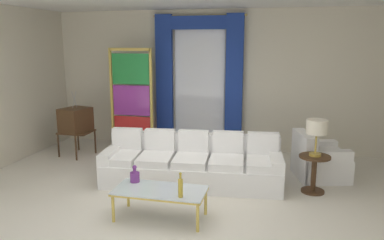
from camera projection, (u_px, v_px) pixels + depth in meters
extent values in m
plane|color=silver|center=(177.00, 201.00, 5.60)|extent=(16.00, 16.00, 0.00)
cube|color=beige|center=(214.00, 80.00, 8.21)|extent=(8.00, 0.12, 3.00)
cube|color=white|center=(200.00, 78.00, 8.20)|extent=(1.10, 0.02, 2.50)
cylinder|color=gold|center=(199.00, 16.00, 7.86)|extent=(2.00, 0.04, 0.04)
cube|color=navy|center=(164.00, 78.00, 8.28)|extent=(0.36, 0.12, 2.70)
cube|color=navy|center=(234.00, 79.00, 7.93)|extent=(0.36, 0.12, 2.70)
cube|color=navy|center=(199.00, 22.00, 7.86)|extent=(1.80, 0.10, 0.28)
cube|color=white|center=(191.00, 173.00, 6.22)|extent=(2.97, 1.18, 0.38)
cube|color=white|center=(194.00, 155.00, 6.53)|extent=(2.91, 0.48, 0.78)
cube|color=white|center=(276.00, 172.00, 6.02)|extent=(0.28, 0.87, 0.56)
cube|color=white|center=(112.00, 165.00, 6.38)|extent=(0.28, 0.87, 0.56)
cube|color=white|center=(263.00, 163.00, 5.96)|extent=(0.60, 0.79, 0.12)
cube|color=white|center=(263.00, 144.00, 6.23)|extent=(0.52, 0.19, 0.40)
cube|color=white|center=(227.00, 161.00, 6.04)|extent=(0.60, 0.79, 0.12)
cube|color=white|center=(228.00, 143.00, 6.30)|extent=(0.52, 0.19, 0.40)
cube|color=white|center=(191.00, 160.00, 6.12)|extent=(0.60, 0.79, 0.12)
cube|color=white|center=(194.00, 142.00, 6.38)|extent=(0.52, 0.19, 0.40)
cube|color=white|center=(156.00, 158.00, 6.19)|extent=(0.60, 0.79, 0.12)
cube|color=white|center=(160.00, 141.00, 6.46)|extent=(0.52, 0.19, 0.40)
cube|color=white|center=(122.00, 157.00, 6.27)|extent=(0.60, 0.79, 0.12)
cube|color=white|center=(128.00, 139.00, 6.54)|extent=(0.52, 0.19, 0.40)
cube|color=silver|center=(160.00, 190.00, 4.98)|extent=(1.21, 0.58, 0.02)
cube|color=gold|center=(166.00, 184.00, 5.24)|extent=(1.21, 0.04, 0.03)
cube|color=gold|center=(153.00, 199.00, 4.73)|extent=(1.21, 0.04, 0.03)
cube|color=gold|center=(119.00, 188.00, 5.11)|extent=(0.04, 0.58, 0.03)
cube|color=gold|center=(203.00, 196.00, 4.85)|extent=(0.04, 0.58, 0.03)
cylinder|color=gold|center=(128.00, 194.00, 5.38)|extent=(0.04, 0.04, 0.38)
cylinder|color=gold|center=(206.00, 201.00, 5.13)|extent=(0.04, 0.04, 0.38)
cylinder|color=gold|center=(113.00, 208.00, 4.91)|extent=(0.04, 0.04, 0.38)
cylinder|color=gold|center=(198.00, 218.00, 4.65)|extent=(0.04, 0.04, 0.38)
cylinder|color=#753384|center=(135.00, 177.00, 5.23)|extent=(0.13, 0.13, 0.14)
cylinder|color=#753384|center=(135.00, 171.00, 5.21)|extent=(0.05, 0.05, 0.05)
sphere|color=#753384|center=(135.00, 167.00, 5.20)|extent=(0.06, 0.06, 0.06)
cylinder|color=gold|center=(181.00, 188.00, 4.70)|extent=(0.06, 0.06, 0.23)
cylinder|color=gold|center=(180.00, 177.00, 4.67)|extent=(0.03, 0.03, 0.06)
sphere|color=gold|center=(180.00, 174.00, 4.66)|extent=(0.04, 0.04, 0.04)
cube|color=#472D19|center=(76.00, 132.00, 7.78)|extent=(0.62, 0.54, 0.03)
cylinder|color=#472D19|center=(58.00, 145.00, 7.69)|extent=(0.04, 0.04, 0.50)
cylinder|color=#472D19|center=(78.00, 139.00, 8.18)|extent=(0.04, 0.04, 0.50)
cylinder|color=#472D19|center=(76.00, 148.00, 7.48)|extent=(0.04, 0.04, 0.50)
cylinder|color=#472D19|center=(95.00, 142.00, 7.97)|extent=(0.04, 0.04, 0.50)
cube|color=#472D19|center=(76.00, 120.00, 7.73)|extent=(0.60, 0.66, 0.48)
cube|color=black|center=(67.00, 118.00, 7.83)|extent=(0.11, 0.38, 0.30)
cylinder|color=gold|center=(65.00, 127.00, 7.80)|extent=(0.02, 0.04, 0.04)
cylinder|color=gold|center=(71.00, 126.00, 7.94)|extent=(0.02, 0.04, 0.04)
cylinder|color=silver|center=(74.00, 99.00, 7.64)|extent=(0.04, 0.13, 0.34)
cylinder|color=silver|center=(74.00, 99.00, 7.64)|extent=(0.04, 0.13, 0.34)
cube|color=white|center=(321.00, 166.00, 6.54)|extent=(0.98, 0.98, 0.40)
cube|color=white|center=(322.00, 153.00, 6.49)|extent=(0.84, 0.84, 0.10)
cube|color=white|center=(304.00, 156.00, 6.49)|extent=(0.40, 0.82, 0.80)
cube|color=white|center=(315.00, 156.00, 6.83)|extent=(0.76, 0.37, 0.58)
cube|color=white|center=(329.00, 167.00, 6.21)|extent=(0.76, 0.37, 0.58)
cube|color=gold|center=(112.00, 100.00, 8.10)|extent=(0.05, 0.05, 2.20)
cube|color=gold|center=(151.00, 101.00, 7.90)|extent=(0.05, 0.05, 2.20)
cube|color=gold|center=(130.00, 49.00, 7.78)|extent=(0.90, 0.05, 0.06)
cube|color=gold|center=(133.00, 148.00, 8.21)|extent=(0.90, 0.05, 0.10)
cube|color=red|center=(132.00, 131.00, 8.13)|extent=(0.82, 0.02, 0.64)
cube|color=purple|center=(131.00, 100.00, 8.00)|extent=(0.82, 0.02, 0.64)
cube|color=#238E3D|center=(130.00, 69.00, 7.86)|extent=(0.82, 0.02, 0.64)
cylinder|color=beige|center=(148.00, 155.00, 7.79)|extent=(0.16, 0.16, 0.06)
ellipsoid|color=#143BA3|center=(148.00, 150.00, 7.77)|extent=(0.18, 0.32, 0.20)
sphere|color=#143BA3|center=(150.00, 143.00, 7.88)|extent=(0.09, 0.09, 0.09)
cone|color=gold|center=(151.00, 142.00, 7.94)|extent=(0.02, 0.04, 0.02)
cone|color=#31854E|center=(145.00, 147.00, 7.58)|extent=(0.44, 0.40, 0.50)
cylinder|color=#472D19|center=(315.00, 157.00, 5.82)|extent=(0.48, 0.48, 0.03)
cylinder|color=#472D19|center=(314.00, 174.00, 5.88)|extent=(0.08, 0.08, 0.55)
cylinder|color=#472D19|center=(313.00, 191.00, 5.93)|extent=(0.36, 0.36, 0.03)
cylinder|color=#B29338|center=(315.00, 155.00, 5.81)|extent=(0.18, 0.18, 0.04)
cylinder|color=#B29338|center=(316.00, 142.00, 5.77)|extent=(0.03, 0.03, 0.36)
cylinder|color=beige|center=(317.00, 127.00, 5.72)|extent=(0.32, 0.32, 0.22)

